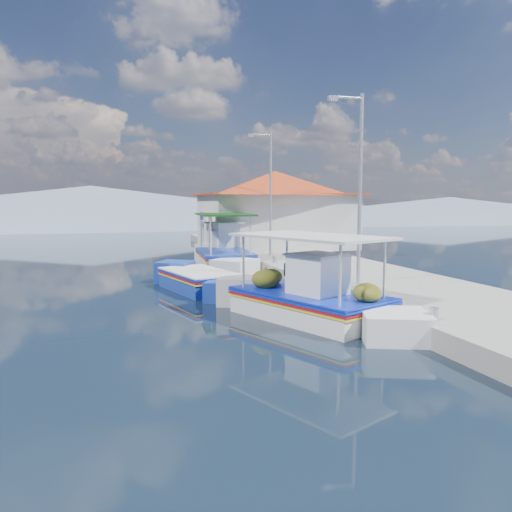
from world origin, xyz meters
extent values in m
plane|color=black|center=(0.00, 0.00, 0.00)|extent=(160.00, 160.00, 0.00)
cube|color=gray|center=(5.90, 6.00, 0.25)|extent=(5.00, 44.00, 0.50)
cylinder|color=#A5A8AD|center=(3.80, -3.00, 0.65)|extent=(0.20, 0.20, 0.30)
cylinder|color=#A5A8AD|center=(3.80, 2.00, 0.65)|extent=(0.20, 0.20, 0.30)
cylinder|color=#A5A8AD|center=(3.80, 8.00, 0.65)|extent=(0.20, 0.20, 0.30)
cylinder|color=#A5A8AD|center=(3.80, 14.00, 0.65)|extent=(0.20, 0.20, 0.30)
cube|color=white|center=(2.03, -0.07, 0.21)|extent=(3.64, 4.72, 0.92)
cube|color=white|center=(3.14, 2.49, 0.33)|extent=(1.99, 1.99, 1.02)
cube|color=white|center=(0.95, -2.55, 0.21)|extent=(1.94, 1.94, 0.87)
cube|color=#0D25B3|center=(2.03, -0.07, 0.64)|extent=(3.75, 4.86, 0.06)
cube|color=maroon|center=(2.03, -0.07, 0.56)|extent=(3.75, 4.86, 0.05)
cube|color=yellow|center=(2.03, -0.07, 0.50)|extent=(3.75, 4.86, 0.04)
cube|color=#0D25B3|center=(2.03, -0.07, 0.71)|extent=(3.75, 4.83, 0.05)
cube|color=brown|center=(2.03, -0.07, 0.68)|extent=(3.45, 4.57, 0.05)
cube|color=white|center=(1.91, -0.34, 1.21)|extent=(1.58, 1.63, 1.07)
cube|color=silver|center=(1.91, -0.34, 1.77)|extent=(1.72, 1.76, 0.06)
cylinder|color=beige|center=(1.95, 1.89, 1.46)|extent=(0.07, 0.07, 1.55)
cylinder|color=beige|center=(3.52, 1.21, 1.46)|extent=(0.07, 0.07, 1.55)
cylinder|color=beige|center=(0.54, -1.35, 1.46)|extent=(0.07, 0.07, 1.55)
cylinder|color=beige|center=(2.11, -2.04, 1.46)|extent=(0.07, 0.07, 1.55)
cube|color=silver|center=(2.03, -0.07, 2.23)|extent=(3.74, 4.76, 0.07)
ellipsoid|color=#4B5216|center=(2.22, 1.33, 0.96)|extent=(0.74, 0.81, 0.55)
ellipsoid|color=#4B5216|center=(3.03, 1.50, 0.91)|extent=(0.62, 0.68, 0.47)
ellipsoid|color=#4B5216|center=(1.51, -1.75, 0.93)|extent=(0.66, 0.73, 0.50)
sphere|color=#FF2D08|center=(3.15, 0.07, 1.41)|extent=(0.39, 0.39, 0.39)
cube|color=white|center=(2.16, 10.57, 0.24)|extent=(2.49, 4.27, 1.06)
cube|color=white|center=(1.98, 13.34, 0.38)|extent=(2.26, 2.26, 1.17)
cube|color=white|center=(2.34, 7.88, 0.24)|extent=(2.19, 2.19, 1.00)
cube|color=#0D25B3|center=(2.16, 10.57, 0.73)|extent=(2.56, 4.40, 0.07)
cube|color=maroon|center=(2.16, 10.57, 0.64)|extent=(2.56, 4.40, 0.06)
cube|color=yellow|center=(2.16, 10.57, 0.57)|extent=(2.56, 4.40, 0.04)
cube|color=navy|center=(2.16, 10.57, 0.81)|extent=(2.58, 4.36, 0.06)
cube|color=brown|center=(2.16, 10.57, 0.78)|extent=(2.30, 4.17, 0.06)
cylinder|color=beige|center=(1.16, 12.24, 1.67)|extent=(0.08, 0.08, 1.78)
cylinder|color=beige|center=(2.94, 12.35, 1.67)|extent=(0.08, 0.08, 1.78)
cylinder|color=beige|center=(1.39, 8.78, 1.67)|extent=(0.08, 0.08, 1.78)
cylinder|color=beige|center=(3.16, 8.89, 1.67)|extent=(0.08, 0.08, 1.78)
cube|color=#0B390F|center=(2.16, 10.57, 2.55)|extent=(2.60, 4.27, 0.08)
cube|color=navy|center=(-0.08, 5.01, 0.21)|extent=(2.49, 3.59, 0.91)
cube|color=navy|center=(0.48, 7.12, 0.33)|extent=(1.70, 1.70, 1.00)
cube|color=navy|center=(-0.61, 2.97, 0.21)|extent=(1.65, 1.65, 0.86)
cube|color=#0D25B3|center=(-0.08, 5.01, 0.63)|extent=(2.57, 3.70, 0.06)
cube|color=maroon|center=(-0.08, 5.01, 0.55)|extent=(2.57, 3.70, 0.05)
cube|color=yellow|center=(-0.08, 5.01, 0.49)|extent=(2.57, 3.70, 0.04)
cube|color=white|center=(-0.08, 5.01, 0.70)|extent=(2.57, 3.67, 0.05)
cube|color=brown|center=(-0.08, 5.01, 0.67)|extent=(2.34, 3.49, 0.05)
cube|color=white|center=(2.56, 13.14, 0.20)|extent=(2.26, 3.85, 0.87)
cube|color=white|center=(2.33, 15.59, 0.31)|extent=(1.95, 1.95, 0.96)
cube|color=white|center=(2.78, 10.77, 0.20)|extent=(1.89, 1.89, 0.82)
cube|color=#0D25B3|center=(2.56, 13.14, 0.60)|extent=(2.32, 3.97, 0.05)
cube|color=maroon|center=(2.56, 13.14, 0.53)|extent=(2.32, 3.97, 0.05)
cube|color=yellow|center=(2.56, 13.14, 0.47)|extent=(2.32, 3.97, 0.04)
cube|color=#0D25B3|center=(2.56, 13.14, 0.67)|extent=(2.34, 3.93, 0.05)
cube|color=brown|center=(2.56, 13.14, 0.64)|extent=(2.10, 3.76, 0.05)
cube|color=white|center=(2.58, 12.87, 1.14)|extent=(1.16, 1.28, 1.01)
cube|color=silver|center=(2.58, 12.87, 1.67)|extent=(1.27, 1.38, 0.05)
cylinder|color=beige|center=(1.65, 14.62, 1.37)|extent=(0.06, 0.06, 1.46)
cylinder|color=beige|center=(3.18, 14.76, 1.37)|extent=(0.06, 0.06, 1.46)
cylinder|color=beige|center=(1.93, 11.53, 1.37)|extent=(0.06, 0.06, 1.46)
cylinder|color=beige|center=(3.47, 11.67, 1.37)|extent=(0.06, 0.06, 1.46)
cube|color=silver|center=(2.56, 13.14, 2.11)|extent=(2.35, 3.86, 0.06)
cube|color=white|center=(6.20, 15.00, 2.00)|extent=(8.00, 6.00, 3.00)
cube|color=#AA3817|center=(6.20, 15.00, 3.55)|extent=(8.64, 6.48, 0.10)
pyramid|color=#AA3817|center=(6.20, 15.00, 4.20)|extent=(10.49, 10.49, 1.40)
cube|color=brown|center=(2.22, 14.00, 1.50)|extent=(0.06, 1.00, 2.00)
cube|color=#0D25B3|center=(2.22, 16.50, 2.10)|extent=(0.06, 1.20, 0.90)
cylinder|color=#A5A8AD|center=(4.60, 2.00, 3.50)|extent=(0.12, 0.12, 6.00)
cylinder|color=#A5A8AD|center=(4.10, 2.00, 6.35)|extent=(1.00, 0.08, 0.08)
cube|color=#A5A8AD|center=(3.60, 2.00, 6.30)|extent=(0.30, 0.14, 0.14)
cylinder|color=#A5A8AD|center=(4.60, 11.00, 3.50)|extent=(0.12, 0.12, 6.00)
cylinder|color=#A5A8AD|center=(4.10, 11.00, 6.35)|extent=(1.00, 0.08, 0.08)
cube|color=#A5A8AD|center=(3.60, 11.00, 6.30)|extent=(0.30, 0.14, 0.14)
cone|color=slate|center=(-5.00, 56.00, 2.45)|extent=(96.00, 96.00, 5.50)
cone|color=slate|center=(25.00, 56.00, 1.60)|extent=(76.80, 76.80, 3.80)
cone|color=slate|center=(50.00, 56.00, 1.80)|extent=(89.60, 89.60, 4.20)
camera|label=1|loc=(-3.15, -12.31, 3.15)|focal=34.97mm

